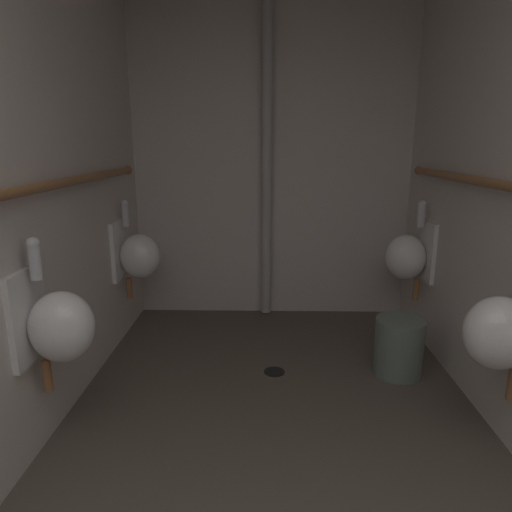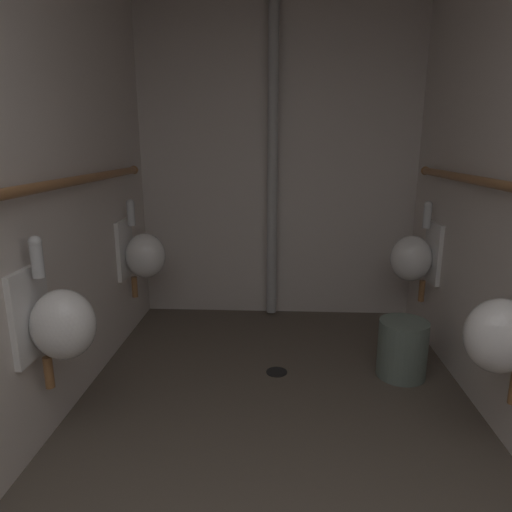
{
  "view_description": "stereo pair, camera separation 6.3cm",
  "coord_description": "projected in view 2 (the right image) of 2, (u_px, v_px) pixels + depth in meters",
  "views": [
    {
      "loc": [
        -0.05,
        0.04,
        1.48
      ],
      "look_at": [
        -0.1,
        2.19,
        0.94
      ],
      "focal_mm": 31.63,
      "sensor_mm": 36.0,
      "label": 1
    },
    {
      "loc": [
        0.01,
        0.04,
        1.48
      ],
      "look_at": [
        -0.1,
        2.19,
        0.94
      ],
      "focal_mm": 31.63,
      "sensor_mm": 36.0,
      "label": 2
    }
  ],
  "objects": [
    {
      "name": "standpipe_back_wall",
      "position": [
        273.0,
        162.0,
        3.68
      ],
      "size": [
        0.09,
        0.09,
        2.6
      ],
      "primitive_type": "cylinder",
      "color": "#B2B2B2",
      "rests_on": "ground"
    },
    {
      "name": "urinal_right_mid",
      "position": [
        505.0,
        334.0,
        1.98
      ],
      "size": [
        0.32,
        0.3,
        0.76
      ],
      "color": "white"
    },
    {
      "name": "urinal_left_far",
      "position": [
        142.0,
        254.0,
        3.4
      ],
      "size": [
        0.32,
        0.3,
        0.76
      ],
      "color": "white"
    },
    {
      "name": "urinal_right_far",
      "position": [
        414.0,
        257.0,
        3.32
      ],
      "size": [
        0.32,
        0.3,
        0.76
      ],
      "color": "white"
    },
    {
      "name": "wall_back",
      "position": [
        278.0,
        161.0,
        3.79
      ],
      "size": [
        2.44,
        0.06,
        2.65
      ],
      "primitive_type": "cube",
      "color": "silver",
      "rests_on": "ground"
    },
    {
      "name": "floor_drain",
      "position": [
        277.0,
        372.0,
        2.99
      ],
      "size": [
        0.14,
        0.14,
        0.01
      ],
      "primitive_type": "cylinder",
      "color": "black",
      "rests_on": "ground"
    },
    {
      "name": "supply_pipe_left",
      "position": [
        21.0,
        191.0,
        1.94
      ],
      "size": [
        0.06,
        3.18,
        0.06
      ],
      "color": "#936038"
    },
    {
      "name": "urinal_left_mid",
      "position": [
        59.0,
        322.0,
        2.11
      ],
      "size": [
        0.32,
        0.3,
        0.76
      ],
      "color": "white"
    },
    {
      "name": "waste_bin",
      "position": [
        402.0,
        349.0,
        2.91
      ],
      "size": [
        0.31,
        0.31,
        0.38
      ],
      "primitive_type": "cylinder",
      "color": "slate",
      "rests_on": "ground"
    },
    {
      "name": "floor",
      "position": [
        273.0,
        462.0,
        2.21
      ],
      "size": [
        2.44,
        4.0,
        0.08
      ],
      "primitive_type": "cube",
      "color": "brown",
      "rests_on": "ground"
    }
  ]
}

